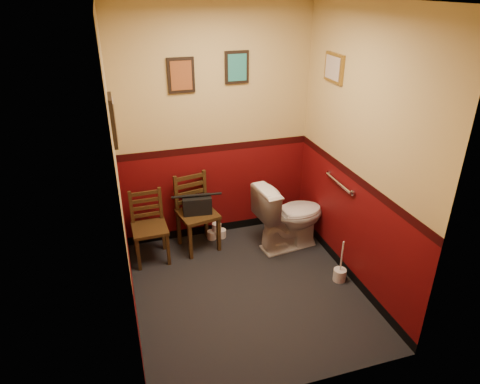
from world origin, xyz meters
name	(u,v)px	position (x,y,z in m)	size (l,w,h in m)	color
floor	(247,291)	(0.00, 0.00, 0.00)	(2.20, 2.40, 0.00)	black
wall_back	(215,128)	(0.00, 1.20, 1.35)	(2.20, 2.70, 0.00)	#56090A
wall_front	(307,239)	(0.00, -1.20, 1.35)	(2.20, 2.70, 0.00)	#56090A
wall_left	(119,184)	(-1.10, 0.00, 1.35)	(2.40, 2.70, 0.00)	#56090A
wall_right	(359,155)	(1.10, 0.00, 1.35)	(2.40, 2.70, 0.00)	#56090A
grab_bar	(339,183)	(1.07, 0.25, 0.95)	(0.05, 0.56, 0.06)	silver
framed_print_back_a	(181,75)	(-0.35, 1.18, 1.95)	(0.28, 0.04, 0.36)	black
framed_print_back_b	(237,67)	(0.25, 1.18, 2.00)	(0.26, 0.04, 0.34)	black
framed_print_left	(113,120)	(-1.08, 0.10, 1.85)	(0.04, 0.30, 0.38)	black
framed_print_right	(334,68)	(1.08, 0.60, 2.05)	(0.04, 0.34, 0.28)	olive
toilet	(290,216)	(0.72, 0.65, 0.40)	(0.46, 0.82, 0.80)	white
toilet_brush	(340,274)	(0.98, -0.12, 0.08)	(0.13, 0.13, 0.48)	silver
chair_left	(149,227)	(-0.85, 0.88, 0.40)	(0.38, 0.38, 0.80)	#4C3216
chair_right	(196,213)	(-0.31, 0.97, 0.44)	(0.48, 0.48, 0.88)	#4C3216
handbag	(197,205)	(-0.30, 0.93, 0.56)	(0.34, 0.19, 0.23)	black
tp_stack	(217,232)	(-0.05, 1.06, 0.08)	(0.23, 0.12, 0.20)	silver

